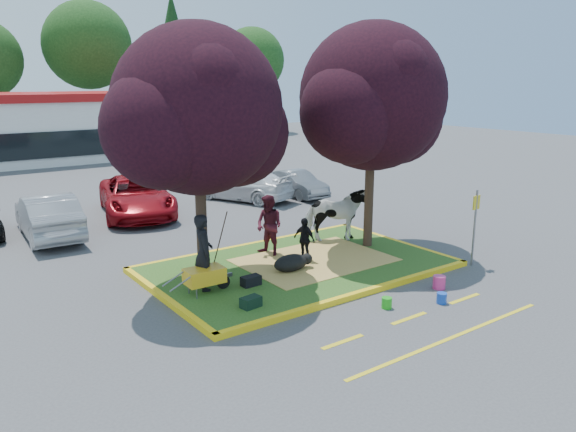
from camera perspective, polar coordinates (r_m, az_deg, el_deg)
ground at (r=16.10m, az=1.03°, el=-5.41°), size 90.00×90.00×0.00m
median_island at (r=16.08m, az=1.03°, el=-5.16°), size 8.00×5.00×0.15m
curb_near at (r=14.23m, az=7.34°, el=-7.84°), size 8.30×0.16×0.15m
curb_far at (r=18.11m, az=-3.89°, el=-3.01°), size 8.30×0.16×0.15m
curb_left at (r=14.16m, az=-12.43°, el=-8.18°), size 0.16×5.30×0.15m
curb_right at (r=18.71m, az=11.09°, el=-2.69°), size 0.16×5.30×0.15m
straw_bedding at (r=16.40m, az=2.71°, el=-4.49°), size 4.20×3.00×0.01m
tree_purple_left at (r=14.09m, az=-9.06°, el=9.82°), size 5.06×4.20×6.51m
tree_purple_right at (r=17.27m, az=8.65°, el=11.19°), size 5.30×4.40×6.82m
fire_lane_stripe_a at (r=11.93m, az=5.57°, el=-12.60°), size 1.10×0.12×0.01m
fire_lane_stripe_b at (r=13.22m, az=12.20°, el=-10.12°), size 1.10×0.12×0.01m
fire_lane_stripe_c at (r=14.68m, az=17.50°, el=-8.01°), size 1.10×0.12×0.01m
fire_lane_long at (r=12.54m, az=16.34°, el=-11.75°), size 6.00×0.10×0.01m
retail_building at (r=41.77m, az=-20.57°, el=8.71°), size 20.40×8.40×4.40m
treeline at (r=50.89m, az=-25.03°, el=15.26°), size 46.58×7.80×14.63m
cow at (r=18.13m, az=4.89°, el=0.09°), size 2.26×1.70×1.74m
calf at (r=15.44m, az=0.30°, el=-4.78°), size 1.17×0.85×0.46m
handler at (r=14.08m, az=-8.56°, el=-3.65°), size 0.66×0.81×1.93m
visitor_a at (r=16.66m, az=-1.92°, el=-0.96°), size 0.89×1.03×1.81m
visitor_b at (r=16.23m, az=1.65°, el=-2.36°), size 0.47×0.79×1.26m
wheelbarrow at (r=13.96m, az=-8.44°, el=-6.04°), size 1.71×0.60×0.64m
gear_bag_dark at (r=14.43m, az=-3.79°, el=-6.58°), size 0.51×0.29×0.25m
gear_bag_green at (r=13.12m, az=-3.80°, el=-8.72°), size 0.50×0.35×0.25m
sign_post at (r=16.90m, az=18.47°, el=-0.40°), size 0.31×0.06×2.23m
bucket_green at (r=13.63m, az=10.00°, el=-8.68°), size 0.25×0.25×0.26m
bucket_pink at (r=15.11m, az=15.10°, el=-6.52°), size 0.33×0.33×0.34m
bucket_blue at (r=14.19m, az=15.35°, el=-8.05°), size 0.32×0.32×0.26m
car_silver at (r=20.77m, az=-23.18°, el=0.03°), size 1.91×4.71×1.52m
car_red at (r=23.06m, az=-15.15°, el=1.97°), size 3.86×6.02×1.54m
car_white at (r=25.17m, az=-4.45°, el=3.12°), size 3.51×4.93×1.32m
car_grey at (r=25.92m, az=0.91°, el=3.30°), size 1.32×3.59×1.17m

